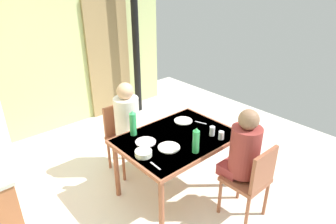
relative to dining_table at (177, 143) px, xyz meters
The scene contains 19 objects.
ground_plane 0.74m from the dining_table, 151.40° to the left, with size 6.09×6.09×0.00m, color silver.
wall_back 2.60m from the dining_table, 96.83° to the left, with size 4.09×0.10×2.56m, color #B3C17C.
door_wooden 2.53m from the dining_table, 75.26° to the left, with size 0.80×0.05×2.00m, color olive.
stove_pipe_column 2.47m from the dining_table, 64.28° to the left, with size 0.12×0.12×2.56m, color black.
dining_table is the anchor object (origin of this frame).
chair_near_diner 0.87m from the dining_table, 71.81° to the right, with size 0.40×0.40×0.87m.
chair_far_diner 0.85m from the dining_table, 102.93° to the left, with size 0.40×0.40×0.87m.
person_near_diner 0.74m from the dining_table, 68.45° to the right, with size 0.30×0.37×0.77m.
person_far_diner 0.71m from the dining_table, 105.42° to the left, with size 0.30×0.37×0.77m.
water_bottle_green_near 0.40m from the dining_table, 100.99° to the right, with size 0.07×0.07×0.28m.
water_bottle_green_far 0.53m from the dining_table, 132.07° to the left, with size 0.07×0.07×0.29m.
serving_bowl_center 0.51m from the dining_table, behind, with size 0.17×0.17×0.06m, color silver.
dinner_plate_near_left 0.25m from the dining_table, 153.70° to the right, with size 0.23×0.23×0.01m, color white.
dinner_plate_near_right 0.40m from the dining_table, 35.67° to the left, with size 0.22×0.22×0.01m, color white.
dinner_plate_far_center 0.37m from the dining_table, 157.23° to the left, with size 0.22×0.22×0.01m, color white.
drinking_glass_by_near_diner 0.49m from the dining_table, 46.74° to the right, with size 0.06×0.06×0.09m, color silver.
drinking_glass_by_far_diner 0.41m from the dining_table, 35.85° to the right, with size 0.06×0.06×0.11m, color silver.
cutlery_knife_near 0.45m from the dining_table, ahead, with size 0.15×0.02×0.00m, color silver.
cutlery_fork_near 0.58m from the dining_table, 153.67° to the right, with size 0.15×0.02×0.00m, color silver.
Camera 1 is at (-1.63, -2.19, 2.37)m, focal length 31.52 mm.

